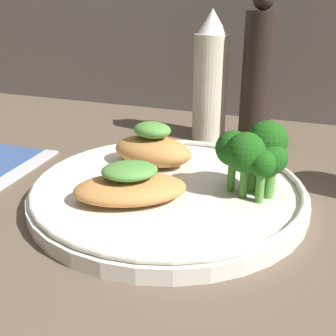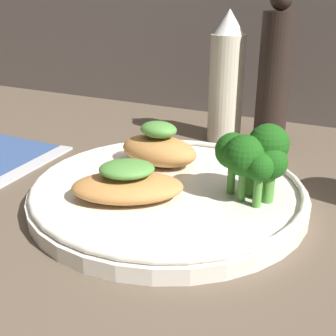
{
  "view_description": "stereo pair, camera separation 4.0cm",
  "coord_description": "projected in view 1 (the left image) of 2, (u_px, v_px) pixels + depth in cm",
  "views": [
    {
      "loc": [
        13.22,
        -34.39,
        18.58
      ],
      "look_at": [
        0.0,
        0.0,
        3.4
      ],
      "focal_mm": 45.0,
      "sensor_mm": 36.0,
      "label": 1
    },
    {
      "loc": [
        16.85,
        -32.77,
        18.58
      ],
      "look_at": [
        0.0,
        0.0,
        3.4
      ],
      "focal_mm": 45.0,
      "sensor_mm": 36.0,
      "label": 2
    }
  ],
  "objects": [
    {
      "name": "broccoli_bunch",
      "position": [
        254.0,
        152.0,
        0.38
      ],
      "size": [
        6.6,
        5.87,
        6.85
      ],
      "color": "#4C8E38",
      "rests_on": "plate"
    },
    {
      "name": "plate",
      "position": [
        168.0,
        191.0,
        0.41
      ],
      "size": [
        26.5,
        26.5,
        2.0
      ],
      "color": "silver",
      "rests_on": "ground_plane"
    },
    {
      "name": "pepper_grinder",
      "position": [
        258.0,
        76.0,
        0.54
      ],
      "size": [
        4.05,
        4.05,
        19.48
      ],
      "color": "black",
      "rests_on": "ground_plane"
    },
    {
      "name": "grilled_meat_middle",
      "position": [
        153.0,
        148.0,
        0.45
      ],
      "size": [
        9.28,
        6.23,
        4.76
      ],
      "color": "#BC7F42",
      "rests_on": "plate"
    },
    {
      "name": "ground_plane",
      "position": [
        168.0,
        205.0,
        0.41
      ],
      "size": [
        180.0,
        180.0,
        1.0
      ],
      "primitive_type": "cube",
      "color": "brown"
    },
    {
      "name": "sauce_bottle",
      "position": [
        210.0,
        80.0,
        0.56
      ],
      "size": [
        4.55,
        4.55,
        17.06
      ],
      "color": "beige",
      "rests_on": "ground_plane"
    },
    {
      "name": "grilled_meat_front",
      "position": [
        130.0,
        186.0,
        0.38
      ],
      "size": [
        11.7,
        9.96,
        3.57
      ],
      "color": "#BC7F42",
      "rests_on": "plate"
    },
    {
      "name": "fork",
      "position": [
        13.0,
        175.0,
        0.46
      ],
      "size": [
        3.2,
        16.49,
        0.6
      ],
      "color": "silver",
      "rests_on": "ground_plane"
    }
  ]
}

